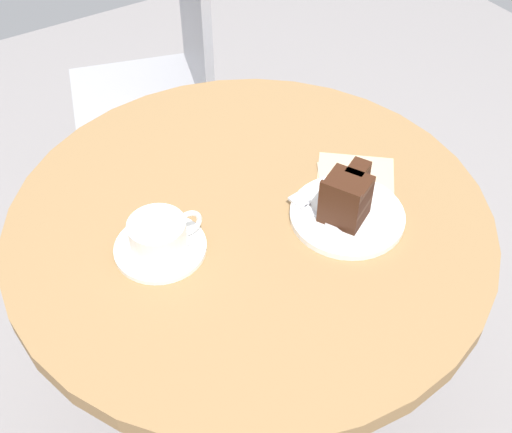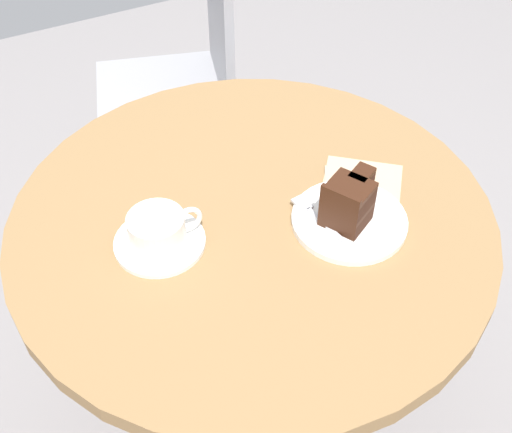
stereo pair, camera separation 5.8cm
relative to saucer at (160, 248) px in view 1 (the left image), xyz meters
name	(u,v)px [view 1 (the left image)]	position (x,y,z in m)	size (l,w,h in m)	color
ground_plane	(252,417)	(0.17, -0.01, -0.73)	(4.40, 4.40, 0.01)	gray
cafe_table	(250,256)	(0.17, -0.01, -0.12)	(0.85, 0.85, 0.72)	olive
saucer	(160,248)	(0.00, 0.00, 0.00)	(0.15, 0.15, 0.01)	white
coffee_cup	(158,234)	(0.00, 0.00, 0.04)	(0.13, 0.09, 0.06)	white
teaspoon	(187,242)	(0.04, -0.02, 0.01)	(0.02, 0.10, 0.00)	silver
cake_plate	(347,215)	(0.30, -0.10, 0.00)	(0.20, 0.20, 0.01)	white
cake_slice	(347,197)	(0.30, -0.10, 0.05)	(0.11, 0.09, 0.09)	#381E14
fork	(314,213)	(0.25, -0.08, 0.01)	(0.03, 0.15, 0.00)	silver
napkin	(355,182)	(0.37, -0.04, 0.00)	(0.20, 0.20, 0.00)	tan
cafe_chair	(168,60)	(0.39, 0.79, -0.18)	(0.47, 0.47, 0.95)	#9E9EA3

